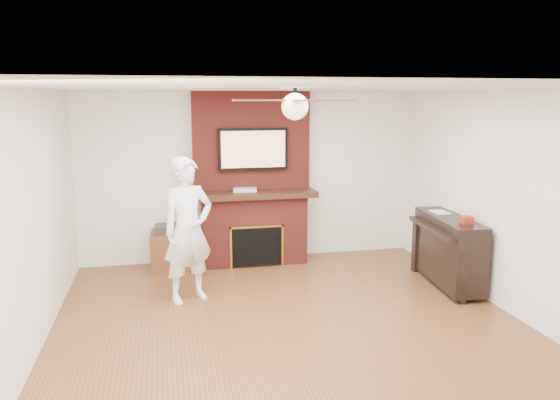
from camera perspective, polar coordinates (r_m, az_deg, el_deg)
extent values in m
cube|color=brown|center=(5.91, 1.45, -14.33)|extent=(5.36, 5.86, 0.18)
cube|color=white|center=(5.36, 1.59, 12.62)|extent=(5.36, 5.86, 0.18)
cube|color=white|center=(8.22, -3.20, 2.57)|extent=(5.36, 0.18, 2.50)
cube|color=white|center=(2.92, 15.22, -13.06)|extent=(5.36, 0.18, 2.50)
cube|color=white|center=(5.49, -25.80, -2.59)|extent=(0.18, 5.86, 2.50)
cube|color=white|center=(6.59, 23.97, -0.39)|extent=(0.18, 5.86, 2.50)
cube|color=maroon|center=(8.04, -2.76, -3.07)|extent=(1.50, 0.50, 1.00)
cube|color=black|center=(7.90, -2.76, 0.69)|extent=(1.78, 0.64, 0.08)
cube|color=maroon|center=(7.98, -3.02, 6.22)|extent=(1.70, 0.20, 1.42)
cube|color=black|center=(7.84, -2.43, -4.89)|extent=(0.70, 0.06, 0.55)
cube|color=#BF8C2D|center=(7.76, -2.44, -2.84)|extent=(0.78, 0.02, 0.03)
cube|color=#BF8C2D|center=(7.78, -5.16, -5.04)|extent=(0.03, 0.02, 0.61)
cube|color=#BF8C2D|center=(7.91, 0.26, -4.75)|extent=(0.03, 0.02, 0.61)
cube|color=black|center=(7.85, -2.84, 5.34)|extent=(1.00, 0.07, 0.60)
cube|color=tan|center=(7.81, -2.79, 5.31)|extent=(0.92, 0.01, 0.52)
cylinder|color=black|center=(5.36, 1.58, 10.90)|extent=(0.04, 0.04, 0.14)
sphere|color=white|center=(5.36, 1.57, 9.73)|extent=(0.26, 0.26, 0.26)
cube|color=black|center=(5.44, 5.00, 10.34)|extent=(0.55, 0.11, 0.01)
cube|color=black|center=(5.68, 0.77, 10.39)|extent=(0.11, 0.55, 0.01)
cube|color=black|center=(5.29, -1.96, 10.36)|extent=(0.55, 0.11, 0.01)
cube|color=black|center=(5.04, 2.49, 10.34)|extent=(0.11, 0.55, 0.01)
imported|color=white|center=(6.54, -9.58, -3.11)|extent=(0.75, 0.65, 1.73)
cube|color=#5E2F1B|center=(7.98, -11.33, -5.14)|extent=(0.57, 0.57, 0.53)
cube|color=#2B2A2D|center=(7.90, -11.41, -2.94)|extent=(0.44, 0.36, 0.11)
cube|color=black|center=(7.38, 17.19, -4.95)|extent=(0.53, 1.42, 0.86)
cube|color=black|center=(6.83, 18.59, -7.24)|extent=(0.06, 0.11, 0.75)
cube|color=black|center=(7.87, 13.99, -4.63)|extent=(0.06, 0.11, 0.75)
cube|color=black|center=(7.20, 15.68, -2.88)|extent=(0.27, 1.29, 0.05)
cube|color=silver|center=(7.51, 16.38, -1.23)|extent=(0.19, 0.27, 0.01)
cube|color=maroon|center=(6.96, 18.90, -1.98)|extent=(0.13, 0.13, 0.09)
cube|color=silver|center=(7.85, -3.68, 1.09)|extent=(0.36, 0.24, 0.05)
cylinder|color=orange|center=(7.95, -3.59, -6.51)|extent=(0.07, 0.07, 0.12)
cylinder|color=#578936|center=(7.99, -2.76, -6.57)|extent=(0.07, 0.07, 0.08)
cylinder|color=beige|center=(8.06, -1.45, -6.29)|extent=(0.08, 0.08, 0.11)
cylinder|color=#344A9C|center=(8.04, -0.41, -6.47)|extent=(0.06, 0.06, 0.08)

